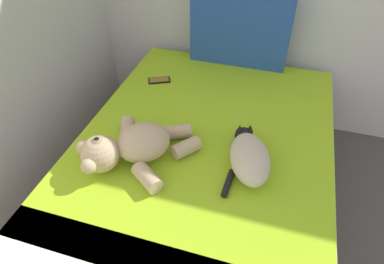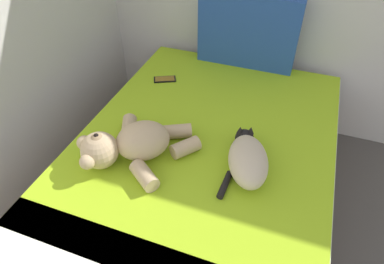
{
  "view_description": "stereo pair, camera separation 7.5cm",
  "coord_description": "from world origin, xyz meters",
  "px_view_note": "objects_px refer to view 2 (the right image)",
  "views": [
    {
      "loc": [
        1.42,
        2.23,
        1.8
      ],
      "look_at": [
        1.04,
        3.49,
        0.66
      ],
      "focal_mm": 31.4,
      "sensor_mm": 36.0,
      "label": 1
    },
    {
      "loc": [
        1.49,
        2.25,
        1.8
      ],
      "look_at": [
        1.04,
        3.49,
        0.66
      ],
      "focal_mm": 31.4,
      "sensor_mm": 36.0,
      "label": 2
    }
  ],
  "objects_px": {
    "teddy_bear": "(131,144)",
    "cell_phone": "(165,79)",
    "cat": "(247,159)",
    "bed": "(204,175)",
    "patterned_cushion": "(248,31)"
  },
  "relations": [
    {
      "from": "bed",
      "to": "patterned_cushion",
      "type": "height_order",
      "value": "patterned_cushion"
    },
    {
      "from": "patterned_cushion",
      "to": "bed",
      "type": "bearing_deg",
      "value": -90.45
    },
    {
      "from": "bed",
      "to": "cell_phone",
      "type": "xyz_separation_m",
      "value": [
        -0.45,
        0.49,
        0.29
      ]
    },
    {
      "from": "bed",
      "to": "teddy_bear",
      "type": "relative_size",
      "value": 3.36
    },
    {
      "from": "teddy_bear",
      "to": "patterned_cushion",
      "type": "bearing_deg",
      "value": 74.25
    },
    {
      "from": "patterned_cushion",
      "to": "cell_phone",
      "type": "height_order",
      "value": "patterned_cushion"
    },
    {
      "from": "cat",
      "to": "teddy_bear",
      "type": "xyz_separation_m",
      "value": [
        -0.57,
        -0.12,
        0.01
      ]
    },
    {
      "from": "bed",
      "to": "cell_phone",
      "type": "height_order",
      "value": "cell_phone"
    },
    {
      "from": "cat",
      "to": "cell_phone",
      "type": "distance_m",
      "value": 0.94
    },
    {
      "from": "cat",
      "to": "cell_phone",
      "type": "height_order",
      "value": "cat"
    },
    {
      "from": "teddy_bear",
      "to": "cell_phone",
      "type": "xyz_separation_m",
      "value": [
        -0.14,
        0.73,
        -0.08
      ]
    },
    {
      "from": "patterned_cushion",
      "to": "teddy_bear",
      "type": "xyz_separation_m",
      "value": [
        -0.32,
        -1.13,
        -0.16
      ]
    },
    {
      "from": "cell_phone",
      "to": "bed",
      "type": "bearing_deg",
      "value": -47.31
    },
    {
      "from": "teddy_bear",
      "to": "cell_phone",
      "type": "height_order",
      "value": "teddy_bear"
    },
    {
      "from": "teddy_bear",
      "to": "cell_phone",
      "type": "bearing_deg",
      "value": 100.71
    }
  ]
}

